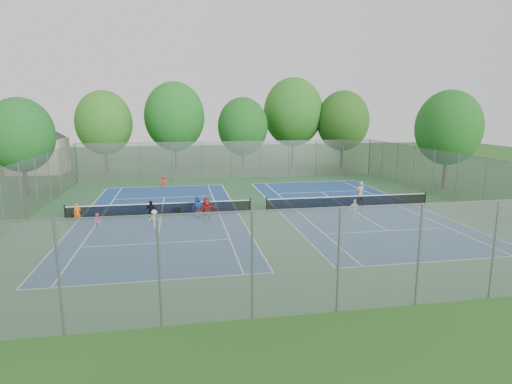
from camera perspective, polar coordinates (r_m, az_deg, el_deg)
The scene contains 39 objects.
ground at distance 31.49m, azimuth 0.32°, elevation -2.66°, with size 120.00×120.00×0.00m, color #225019.
court_pad at distance 31.48m, azimuth 0.32°, elevation -2.65°, with size 32.00×32.00×0.01m, color #2A5933.
court_left at distance 31.01m, azimuth -12.52°, elevation -3.12°, with size 10.97×23.77×0.01m, color navy.
court_right at distance 33.45m, azimuth 12.21°, elevation -2.08°, with size 10.97×23.77×0.01m, color navy.
net_left at distance 30.91m, azimuth -12.55°, elevation -2.33°, with size 12.87×0.10×0.91m, color black.
net_right at distance 33.35m, azimuth 12.24°, elevation -1.34°, with size 12.87×0.10×0.91m, color black.
fence_north at distance 46.73m, azimuth -3.28°, elevation 4.30°, with size 32.00×0.10×4.00m, color gray.
fence_south at distance 16.10m, azimuth 10.94°, elevation -8.95°, with size 32.00×0.10×4.00m, color gray.
fence_west at distance 32.28m, azimuth -28.83°, elevation -0.08°, with size 32.00×0.10×4.00m, color gray.
fence_east at distance 37.43m, azimuth 25.19°, elevation 1.59°, with size 32.00×0.10×4.00m, color gray.
house at distance 56.60m, azimuth -27.23°, elevation 6.53°, with size 11.03×11.03×7.30m.
tree_nw at distance 52.77m, azimuth -19.61°, elevation 8.70°, with size 6.40×6.40×9.58m.
tree_nl at distance 53.09m, azimuth -10.81°, elevation 9.84°, with size 7.20×7.20×10.69m.
tree_nc at distance 51.68m, azimuth -1.77°, elevation 8.73°, with size 6.00×6.00×8.85m.
tree_nr at distance 56.02m, azimuth 4.97°, elevation 10.56°, with size 7.60×7.60×11.42m.
tree_ne at distance 56.02m, azimuth 11.51°, elevation 9.28°, with size 6.60×6.60×9.77m.
tree_side_w at distance 42.31m, azimuth -28.88°, elevation 6.67°, with size 5.60×5.60×8.47m.
tree_side_e at distance 43.70m, azimuth 24.29°, elevation 7.82°, with size 6.00×6.00×9.20m.
ball_crate at distance 32.11m, azimuth -10.75°, elevation -2.28°, with size 0.39×0.39×0.34m, color #1742B1.
ball_hopper at distance 31.18m, azimuth -10.30°, elevation -2.46°, with size 0.28×0.28×0.56m, color #24863A.
student_a at distance 30.88m, azimuth -22.73°, elevation -2.59°, with size 0.47×0.31×1.28m, color orange.
student_b at distance 28.70m, azimuth -20.37°, elevation -3.68°, with size 0.49×0.38×1.01m, color #EC5B92.
student_c at distance 27.95m, azimuth -13.39°, elevation -3.50°, with size 0.76×0.44×1.17m, color silver.
student_d at distance 29.45m, azimuth -13.83°, elevation -2.50°, with size 0.85×0.35×1.45m, color black.
student_e at distance 30.02m, azimuth -7.74°, elevation -1.92°, with size 0.76×0.49×1.55m, color navy.
student_f at distance 28.74m, azimuth -6.58°, elevation -2.37°, with size 1.54×0.49×1.66m, color #A22117.
child_far_baseline at distance 42.15m, azimuth -12.28°, elevation 1.37°, with size 0.73×0.42×1.14m, color red.
instructor at distance 34.44m, azimuth 13.71°, elevation -0.18°, with size 0.69×0.45×1.90m, color #9A9A9D.
teen_court_b at distance 30.10m, azimuth 12.96°, elevation -2.25°, with size 0.80×0.33×1.37m, color silver.
tennis_ball_0 at distance 28.98m, azimuth -19.05°, elevation -4.42°, with size 0.07×0.07×0.07m, color #A2C12D.
tennis_ball_1 at distance 27.92m, azimuth -5.48°, elevation -4.43°, with size 0.07×0.07×0.07m, color #DCF037.
tennis_ball_2 at distance 30.10m, azimuth -5.11°, elevation -3.28°, with size 0.07×0.07×0.07m, color yellow.
tennis_ball_3 at distance 28.68m, azimuth -12.12°, elevation -4.21°, with size 0.07×0.07×0.07m, color #C4D832.
tennis_ball_4 at distance 29.89m, azimuth -6.48°, elevation -3.41°, with size 0.07×0.07×0.07m, color yellow.
tennis_ball_5 at distance 27.30m, azimuth -17.00°, elevation -5.23°, with size 0.07×0.07×0.07m, color #CDDC33.
tennis_ball_6 at distance 26.08m, azimuth -9.84°, elevation -5.66°, with size 0.07×0.07×0.07m, color #C8F438.
tennis_ball_7 at distance 28.60m, azimuth -17.54°, elevation -4.53°, with size 0.07×0.07×0.07m, color #B8D832.
tennis_ball_8 at distance 25.18m, azimuth -4.15°, elevation -6.13°, with size 0.07×0.07×0.07m, color gold.
tennis_ball_9 at distance 24.69m, azimuth -5.37°, elevation -6.50°, with size 0.07×0.07×0.07m, color #CCE034.
Camera 1 is at (-5.60, -30.08, 7.44)m, focal length 30.00 mm.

